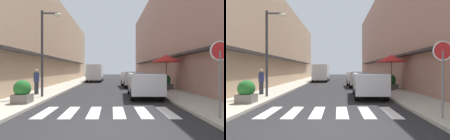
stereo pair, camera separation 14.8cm
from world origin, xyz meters
The scene contains 16 objects.
ground_plane centered at (0.00, 16.80, 0.00)m, with size 92.39×92.39×0.00m, color #232326.
sidewalk_left centered at (-4.42, 16.80, 0.06)m, with size 2.38×58.79×0.12m, color #ADA899.
sidewalk_right centered at (4.42, 16.80, 0.06)m, with size 2.38×58.79×0.12m, color #ADA899.
building_row_left centered at (-8.10, 17.90, 4.73)m, with size 5.50×39.79×9.47m.
building_row_right centered at (8.10, 17.90, 5.80)m, with size 5.50×39.79×11.61m.
crosswalk centered at (0.00, 2.14, 0.01)m, with size 5.20×2.20×0.01m.
parked_car_near centered at (2.17, 6.43, 0.92)m, with size 1.96×4.53×1.47m.
parked_car_mid centered at (2.17, 13.28, 0.92)m, with size 1.93×4.10×1.47m.
delivery_van centered at (-2.02, 22.13, 1.41)m, with size 2.09×5.44×2.37m.
round_street_sign centered at (3.67, 0.73, 2.02)m, with size 0.65×0.07×2.49m.
street_lamp centered at (-3.62, 5.87, 3.19)m, with size 1.19×0.28×4.97m.
cafe_umbrella centered at (4.41, 9.50, 2.52)m, with size 2.36×2.36×2.69m.
planter_corner centered at (-3.97, 3.64, 0.64)m, with size 0.78×0.78×1.07m.
planter_midblock centered at (4.58, 10.54, 0.65)m, with size 1.07×1.07×1.18m.
planter_far centered at (4.58, 14.69, 0.66)m, with size 0.84×0.84×1.14m.
pedestrian_walking_near centered at (-4.54, 6.91, 0.95)m, with size 0.34×0.34×1.58m.
Camera 1 is at (0.17, -5.59, 1.68)m, focal length 31.69 mm.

